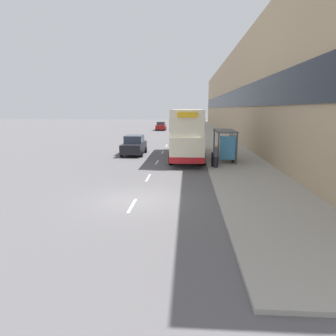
% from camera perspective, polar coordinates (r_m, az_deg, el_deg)
% --- Properties ---
extents(ground_plane, '(220.00, 220.00, 0.00)m').
position_cam_1_polar(ground_plane, '(14.73, -6.26, -6.12)').
color(ground_plane, '#5B595B').
extents(pavement, '(5.00, 93.00, 0.14)m').
position_cam_1_polar(pavement, '(52.67, 8.13, 6.45)').
color(pavement, '#A39E93').
rests_on(pavement, ground_plane).
extents(terrace_facade, '(3.10, 93.00, 12.83)m').
position_cam_1_polar(terrace_facade, '(52.98, 12.74, 13.19)').
color(terrace_facade, tan).
rests_on(terrace_facade, ground_plane).
extents(lane_mark_0, '(0.12, 2.00, 0.01)m').
position_cam_1_polar(lane_mark_0, '(13.93, -6.87, -7.13)').
color(lane_mark_0, silver).
rests_on(lane_mark_0, ground_plane).
extents(lane_mark_1, '(0.12, 2.00, 0.01)m').
position_cam_1_polar(lane_mark_1, '(19.33, -3.81, -1.85)').
color(lane_mark_1, silver).
rests_on(lane_mark_1, ground_plane).
extents(lane_mark_2, '(0.12, 2.00, 0.01)m').
position_cam_1_polar(lane_mark_2, '(24.85, -2.11, 1.11)').
color(lane_mark_2, silver).
rests_on(lane_mark_2, ground_plane).
extents(lane_mark_3, '(0.12, 2.00, 0.01)m').
position_cam_1_polar(lane_mark_3, '(30.43, -1.03, 2.99)').
color(lane_mark_3, silver).
rests_on(lane_mark_3, ground_plane).
extents(lane_mark_4, '(0.12, 2.00, 0.01)m').
position_cam_1_polar(lane_mark_4, '(36.04, -0.28, 4.29)').
color(lane_mark_4, silver).
rests_on(lane_mark_4, ground_plane).
extents(lane_mark_5, '(0.12, 2.00, 0.01)m').
position_cam_1_polar(lane_mark_5, '(41.66, 0.27, 5.23)').
color(lane_mark_5, silver).
rests_on(lane_mark_5, ground_plane).
extents(lane_mark_6, '(0.12, 2.00, 0.01)m').
position_cam_1_polar(lane_mark_6, '(47.30, 0.69, 5.95)').
color(lane_mark_6, silver).
rests_on(lane_mark_6, ground_plane).
extents(lane_mark_7, '(0.12, 2.00, 0.01)m').
position_cam_1_polar(lane_mark_7, '(52.95, 1.02, 6.52)').
color(lane_mark_7, silver).
rests_on(lane_mark_7, ground_plane).
extents(bus_shelter, '(1.60, 4.20, 2.48)m').
position_cam_1_polar(bus_shelter, '(25.11, 11.24, 5.32)').
color(bus_shelter, '#4C4C51').
rests_on(bus_shelter, ground_plane).
extents(double_decker_bus_near, '(2.85, 11.38, 4.30)m').
position_cam_1_polar(double_decker_bus_near, '(26.88, 3.69, 6.76)').
color(double_decker_bus_near, beige).
rests_on(double_decker_bus_near, ground_plane).
extents(car_0, '(2.01, 4.34, 1.72)m').
position_cam_1_polar(car_0, '(61.86, -1.36, 7.99)').
color(car_0, maroon).
rests_on(car_0, ground_plane).
extents(car_1, '(2.08, 4.44, 1.85)m').
position_cam_1_polar(car_1, '(29.02, -6.48, 4.31)').
color(car_1, black).
rests_on(car_1, ground_plane).
extents(pedestrian_at_shelter, '(0.35, 0.35, 1.75)m').
position_cam_1_polar(pedestrian_at_shelter, '(24.30, 12.42, 3.07)').
color(pedestrian_at_shelter, '#23232D').
rests_on(pedestrian_at_shelter, ground_plane).
extents(pedestrian_1, '(0.36, 0.36, 1.81)m').
position_cam_1_polar(pedestrian_1, '(30.32, 11.71, 4.75)').
color(pedestrian_1, '#23232D').
rests_on(pedestrian_1, ground_plane).
extents(pedestrian_2, '(0.34, 0.34, 1.70)m').
position_cam_1_polar(pedestrian_2, '(22.05, 9.11, 2.32)').
color(pedestrian_2, '#23232D').
rests_on(pedestrian_2, ground_plane).
extents(litter_bin, '(0.55, 0.55, 1.05)m').
position_cam_1_polar(litter_bin, '(22.53, 8.90, 1.64)').
color(litter_bin, black).
rests_on(litter_bin, ground_plane).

